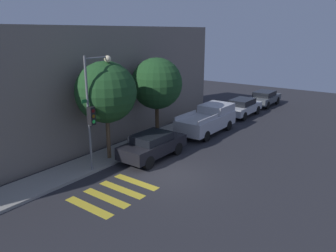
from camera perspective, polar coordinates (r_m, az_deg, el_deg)
ground_plane at (r=16.85m, az=0.03°, el=-8.59°), size 60.00×60.00×0.00m
sidewalk at (r=19.45m, az=-10.11°, el=-5.13°), size 26.00×2.10×0.14m
building_row at (r=21.90m, az=-18.68°, el=6.48°), size 26.00×6.00×7.37m
crosswalk at (r=15.30m, az=-9.36°, el=-11.54°), size 3.39×2.60×0.00m
traffic_light_pole at (r=16.73m, az=-12.78°, el=4.19°), size 2.00×0.56×5.95m
sedan_near_corner at (r=18.71m, az=-2.70°, el=-3.32°), size 4.30×1.82×1.51m
pickup_truck at (r=23.65m, az=7.01°, el=1.17°), size 5.22×2.12×1.88m
sedan_middle at (r=28.80m, az=12.83°, el=3.27°), size 4.47×1.79×1.50m
sedan_far_end at (r=33.49m, az=16.46°, el=4.74°), size 4.42×1.85×1.43m
tree_near_corner at (r=17.99m, az=-10.76°, el=5.78°), size 3.33×3.33×5.57m
tree_midblock at (r=21.17m, az=-1.97°, el=7.38°), size 3.30×3.30×5.48m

